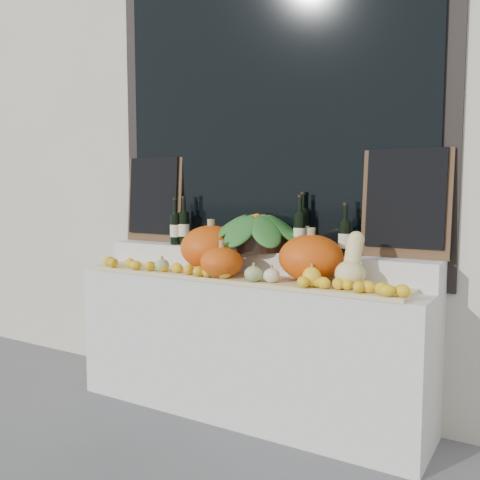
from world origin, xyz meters
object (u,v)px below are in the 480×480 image
object	(u,v)px
pumpkin_left	(211,248)
pumpkin_right	(311,258)
produce_bowl	(257,232)
wine_bottle_tall	(303,230)
butternut_squash	(352,265)

from	to	relation	value
pumpkin_left	pumpkin_right	xyz separation A→B (m)	(0.72, -0.04, -0.01)
produce_bowl	wine_bottle_tall	size ratio (longest dim) A/B	1.89
pumpkin_left	produce_bowl	distance (m)	0.31
butternut_squash	wine_bottle_tall	distance (m)	0.57
pumpkin_left	produce_bowl	size ratio (longest dim) A/B	0.57
butternut_squash	wine_bottle_tall	size ratio (longest dim) A/B	0.80
produce_bowl	wine_bottle_tall	bearing A→B (deg)	14.27
butternut_squash	produce_bowl	world-z (taller)	produce_bowl
wine_bottle_tall	butternut_squash	bearing A→B (deg)	-36.79
produce_bowl	wine_bottle_tall	world-z (taller)	wine_bottle_tall
wine_bottle_tall	pumpkin_left	bearing A→B (deg)	-158.67
pumpkin_right	wine_bottle_tall	bearing A→B (deg)	123.91
pumpkin_right	pumpkin_left	bearing A→B (deg)	177.09
produce_bowl	butternut_squash	bearing A→B (deg)	-19.25
pumpkin_left	pumpkin_right	world-z (taller)	pumpkin_left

